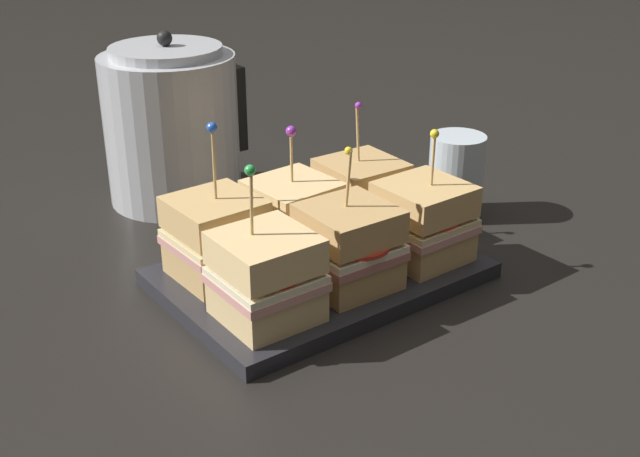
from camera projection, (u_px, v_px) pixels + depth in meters
ground_plane at (320, 280)px, 0.90m from camera, size 6.00×6.00×0.00m
serving_platter at (320, 273)px, 0.90m from camera, size 0.34×0.23×0.02m
sandwich_front_left at (266, 277)px, 0.78m from camera, size 0.09×0.09×0.16m
sandwich_front_center at (347, 247)px, 0.84m from camera, size 0.10×0.10×0.15m
sandwich_front_right at (423, 222)px, 0.90m from camera, size 0.09×0.09×0.15m
sandwich_back_left at (216, 238)px, 0.86m from camera, size 0.10×0.10×0.17m
sandwich_back_center at (291, 217)px, 0.91m from camera, size 0.10×0.10×0.15m
sandwich_back_right at (361, 195)px, 0.97m from camera, size 0.10×0.10×0.16m
kettle_steel at (172, 126)px, 1.08m from camera, size 0.20×0.18×0.23m
drinking_glass at (456, 176)px, 1.04m from camera, size 0.07×0.07×0.11m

